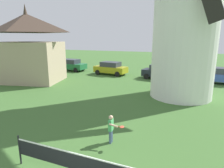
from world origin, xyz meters
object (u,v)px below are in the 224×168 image
Objects in this scene: parked_car_mustard at (111,68)px; chapel at (29,49)px; windmill at (187,1)px; player_far at (111,127)px; parked_car_blue at (220,75)px; parked_car_black at (161,72)px; tennis_net at (87,165)px; parked_car_green at (70,65)px.

parked_car_mustard is 9.34m from chapel.
windmill reaches higher than player_far.
windmill is at bearing -118.30° from parked_car_blue.
parked_car_black and parked_car_blue have the same top height.
parked_car_blue is (3.26, 6.05, -6.06)m from windmill.
tennis_net is 1.33× the size of parked_car_black.
parked_car_blue is 19.14m from chapel.
parked_car_green is 12.44m from parked_car_black.
parked_car_blue is at bearing 61.70° from windmill.
chapel is (-14.67, -0.16, -3.59)m from windmill.
chapel reaches higher than parked_car_green.
chapel is at bearing -160.88° from parked_car_blue.
windmill is at bearing -68.31° from parked_car_black.
windmill is at bearing 79.91° from tennis_net.
parked_car_green is 1.05× the size of parked_car_blue.
parked_car_green is at bearing 176.84° from parked_car_blue.
parked_car_green is 1.10× the size of parked_car_mustard.
windmill is 10.65m from player_far.
player_far is at bearing -33.50° from chapel.
parked_car_black is at bearing 26.90° from chapel.
parked_car_mustard is 1.01× the size of parked_car_black.
parked_car_green reaches higher than tennis_net.
chapel is (-12.45, 8.24, 2.57)m from player_far.
windmill is 2.73× the size of tennis_net.
chapel is at bearing 139.61° from tennis_net.
tennis_net is at bearing -84.06° from player_far.
player_far is at bearing -110.77° from parked_car_blue.
player_far is at bearing -104.82° from windmill.
parked_car_mustard is 6.09m from parked_car_black.
chapel reaches higher than parked_car_blue.
parked_car_mustard is at bearing 143.05° from windmill.
parked_car_blue is at bearing 69.23° from player_far.
tennis_net is at bearing -100.09° from windmill.
parked_car_mustard and parked_car_black have the same top height.
parked_car_green is (-14.81, 7.05, -6.06)m from windmill.
tennis_net is at bearing -54.53° from parked_car_green.
tennis_net is at bearing -69.38° from parked_car_mustard.
chapel is (-12.26, -6.22, 2.47)m from parked_car_black.
parked_car_green is (-12.85, 18.03, 0.12)m from tennis_net.
parked_car_blue is (5.67, -0.01, 0.00)m from parked_car_black.
windmill is 3.41× the size of parked_car_blue.
windmill is at bearing 75.18° from player_far.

